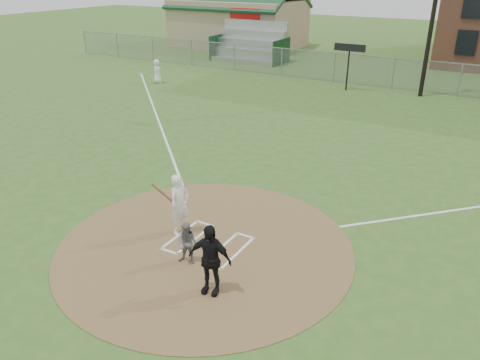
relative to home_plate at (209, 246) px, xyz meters
The scene contains 13 objects.
ground 0.14m from the home_plate, behind, with size 140.00×140.00×0.00m, color #345C1F.
dirt_circle 0.13m from the home_plate, behind, with size 8.40×8.40×0.02m, color olive.
home_plate is the anchor object (origin of this frame).
foul_line_third 12.80m from the home_plate, 135.48° to the left, with size 0.10×24.00×0.01m, color white.
catcher 1.10m from the home_plate, 93.55° to the right, with size 0.58×0.45×1.19m, color slate.
umpire 2.21m from the home_plate, 55.78° to the right, with size 1.09×0.45×1.86m, color black.
ondeck_player 21.42m from the home_plate, 132.87° to the left, with size 0.78×0.51×1.60m, color white.
batters_boxes 0.18m from the home_plate, 135.69° to the left, with size 2.08×1.88×0.01m.
batter_at_plate 1.51m from the home_plate, 168.55° to the left, with size 0.81×1.03×1.87m.
outfield_fence 22.00m from the home_plate, 90.34° to the left, with size 56.08×0.08×2.03m.
bleachers 29.33m from the home_plate, 116.64° to the left, with size 6.08×3.20×3.20m.
clubhouse 37.70m from the home_plate, 118.80° to the left, with size 12.20×8.71×6.23m.
scoreboard_sign 20.48m from the home_plate, 97.43° to the left, with size 2.00×0.10×2.93m.
Camera 1 is at (6.54, -9.38, 7.28)m, focal length 35.00 mm.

